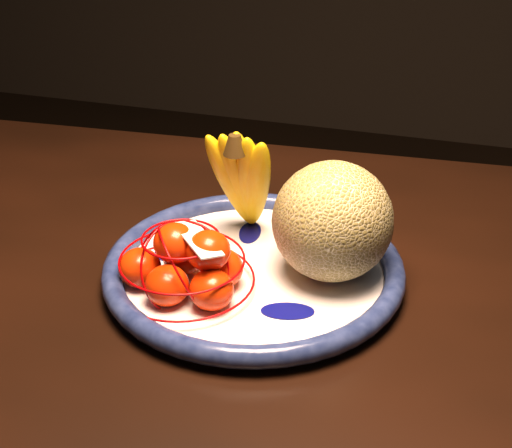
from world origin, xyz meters
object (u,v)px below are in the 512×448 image
(dining_table, at_px, (336,357))
(cantaloupe, at_px, (333,221))
(fruit_bowl, at_px, (254,270))
(mandarin_bag, at_px, (186,266))
(banana_bunch, at_px, (244,177))

(dining_table, bearing_deg, cantaloupe, 112.92)
(fruit_bowl, height_order, mandarin_bag, mandarin_bag)
(banana_bunch, bearing_deg, dining_table, -31.94)
(mandarin_bag, bearing_deg, cantaloupe, 28.25)
(dining_table, height_order, banana_bunch, banana_bunch)
(fruit_bowl, xyz_separation_m, mandarin_bag, (-0.06, -0.06, 0.03))
(cantaloupe, bearing_deg, dining_table, -63.57)
(fruit_bowl, distance_m, cantaloupe, 0.11)
(dining_table, xyz_separation_m, fruit_bowl, (-0.11, 0.02, 0.09))
(banana_bunch, bearing_deg, fruit_bowl, -62.81)
(cantaloupe, relative_size, banana_bunch, 0.86)
(cantaloupe, relative_size, mandarin_bag, 0.66)
(cantaloupe, height_order, mandarin_bag, cantaloupe)
(cantaloupe, xyz_separation_m, banana_bunch, (-0.12, 0.06, 0.01))
(mandarin_bag, bearing_deg, dining_table, 12.62)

